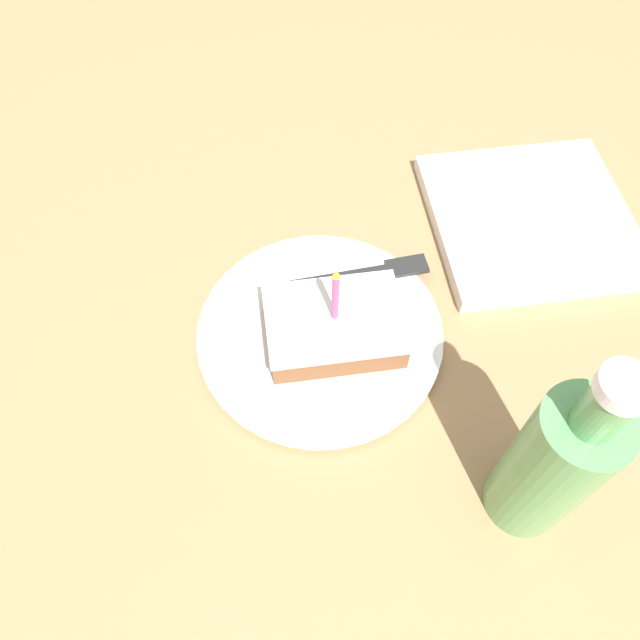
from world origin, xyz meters
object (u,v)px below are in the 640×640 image
plate (320,334)px  bottle (553,464)px  cake_slice (334,326)px  fork (361,274)px  marble_board (530,219)px

plate → bottle: (0.19, 0.16, 0.09)m
cake_slice → fork: size_ratio=0.77×
fork → marble_board: 0.22m
cake_slice → bottle: bottle is taller
bottle → plate: bearing=-141.3°
plate → marble_board: 0.29m
cake_slice → bottle: size_ratio=0.57×
plate → fork: 0.08m
fork → bottle: 0.29m
plate → cake_slice: (0.01, 0.01, 0.03)m
bottle → fork: bearing=-158.4°
plate → bottle: 0.26m
cake_slice → marble_board: size_ratio=0.60×
fork → marble_board: bearing=105.4°
plate → bottle: size_ratio=1.08×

